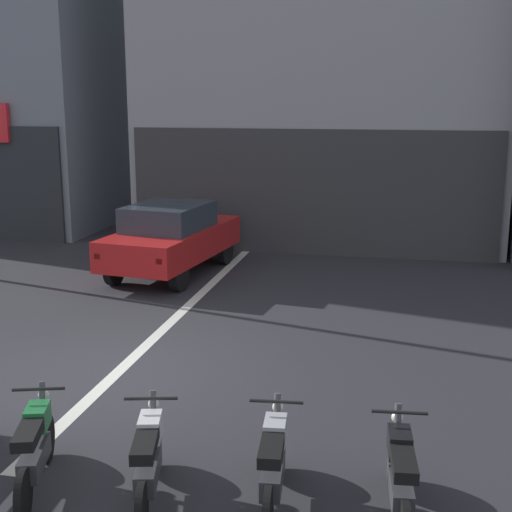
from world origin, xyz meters
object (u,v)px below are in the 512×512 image
car_red_crossing_near (171,237)px  motorcycle_green_row_left_mid (35,447)px  motorcycle_silver_row_right_mid (273,462)px  motorcycle_white_row_centre (149,458)px  motorcycle_black_row_rightmost (400,475)px

car_red_crossing_near → motorcycle_green_row_left_mid: bearing=-80.2°
motorcycle_silver_row_right_mid → motorcycle_white_row_centre: bearing=-171.3°
car_red_crossing_near → motorcycle_black_row_rightmost: car_red_crossing_near is taller
car_red_crossing_near → motorcycle_silver_row_right_mid: car_red_crossing_near is taller
motorcycle_green_row_left_mid → motorcycle_silver_row_right_mid: same height
motorcycle_green_row_left_mid → motorcycle_black_row_rightmost: same height
car_red_crossing_near → motorcycle_black_row_rightmost: (5.24, -8.66, -0.43)m
motorcycle_white_row_centre → motorcycle_silver_row_right_mid: (1.24, 0.19, 0.00)m
car_red_crossing_near → motorcycle_black_row_rightmost: size_ratio=2.57×
motorcycle_green_row_left_mid → car_red_crossing_near: bearing=99.8°
motorcycle_black_row_rightmost → car_red_crossing_near: bearing=121.2°
car_red_crossing_near → motorcycle_silver_row_right_mid: size_ratio=2.57×
car_red_crossing_near → motorcycle_silver_row_right_mid: bearing=-65.2°
motorcycle_silver_row_right_mid → motorcycle_black_row_rightmost: (1.23, 0.01, 0.00)m
motorcycle_white_row_centre → motorcycle_green_row_left_mid: bearing=-179.1°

